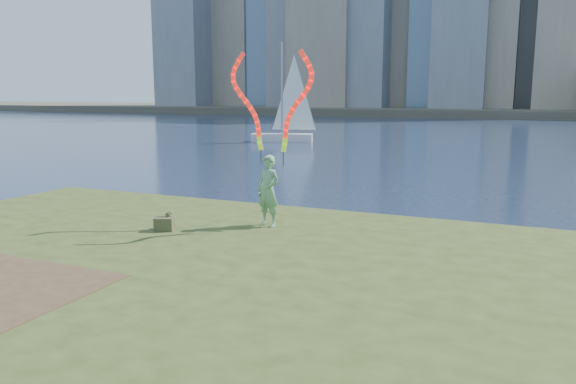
% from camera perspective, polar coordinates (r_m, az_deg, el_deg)
% --- Properties ---
extents(ground, '(320.00, 320.00, 0.00)m').
position_cam_1_polar(ground, '(10.18, -6.63, -10.40)').
color(ground, '#18243C').
rests_on(ground, ground).
extents(grassy_knoll, '(20.00, 18.00, 0.80)m').
position_cam_1_polar(grassy_knoll, '(8.30, -14.91, -13.00)').
color(grassy_knoll, '#344217').
rests_on(grassy_knoll, ground).
extents(far_shore, '(320.00, 40.00, 1.20)m').
position_cam_1_polar(far_shore, '(103.37, 21.25, 7.67)').
color(far_shore, '#4A4536').
rests_on(far_shore, ground).
extents(woman_with_ribbons, '(1.95, 0.57, 3.89)m').
position_cam_1_polar(woman_with_ribbons, '(11.54, -1.89, 3.54)').
color(woman_with_ribbons, '#167128').
rests_on(woman_with_ribbons, grassy_knoll).
extents(canvas_bag, '(0.44, 0.49, 0.36)m').
position_cam_1_polar(canvas_bag, '(11.62, -12.43, -3.13)').
color(canvas_bag, '#414A24').
rests_on(canvas_bag, grassy_knoll).
extents(sailboat, '(4.78, 2.77, 7.26)m').
position_cam_1_polar(sailboat, '(41.81, -0.29, 6.83)').
color(sailboat, silver).
rests_on(sailboat, ground).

